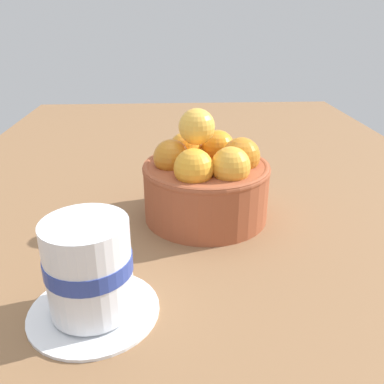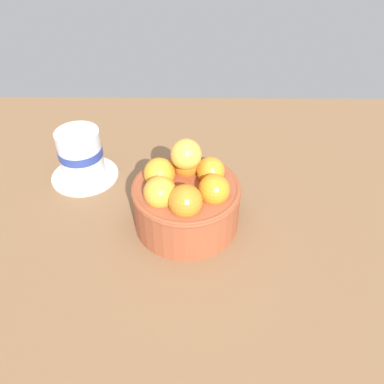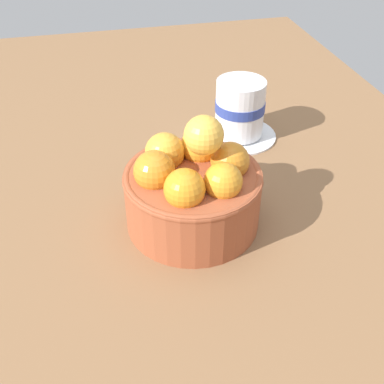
{
  "view_description": "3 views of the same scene",
  "coord_description": "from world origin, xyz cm",
  "views": [
    {
      "loc": [
        -47.3,
        4.29,
        24.57
      ],
      "look_at": [
        -0.88,
        1.82,
        3.83
      ],
      "focal_mm": 38.19,
      "sensor_mm": 36.0,
      "label": 1
    },
    {
      "loc": [
        1.34,
        -45.62,
        44.49
      ],
      "look_at": [
        0.81,
        1.69,
        4.72
      ],
      "focal_mm": 38.57,
      "sensor_mm": 36.0,
      "label": 2
    },
    {
      "loc": [
        42.97,
        -10.14,
        38.17
      ],
      "look_at": [
        1.36,
        -0.41,
        5.6
      ],
      "focal_mm": 45.08,
      "sensor_mm": 36.0,
      "label": 3
    }
  ],
  "objects": [
    {
      "name": "coffee_cup",
      "position": [
        -18.07,
        11.44,
        4.28
      ],
      "size": [
        11.55,
        11.55,
        9.05
      ],
      "color": "white",
      "rests_on": "ground_plane"
    },
    {
      "name": "terracotta_bowl",
      "position": [
        -0.03,
        -0.0,
        5.07
      ],
      "size": [
        15.9,
        15.9,
        14.1
      ],
      "color": "#9E4C2D",
      "rests_on": "ground_plane"
    },
    {
      "name": "ground_plane",
      "position": [
        0.0,
        0.0,
        -1.97
      ],
      "size": [
        142.17,
        82.13,
        3.93
      ],
      "primitive_type": "cube",
      "color": "brown"
    }
  ]
}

